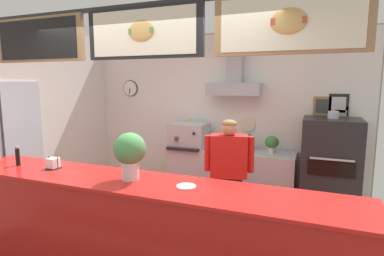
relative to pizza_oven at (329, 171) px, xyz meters
name	(u,v)px	position (x,y,z in m)	size (l,w,h in m)	color
back_wall_assembly	(218,111)	(-1.73, 0.35, 0.74)	(4.72, 2.63, 2.75)	gray
service_counter	(139,233)	(-1.75, -2.18, -0.22)	(4.08, 0.67, 1.04)	#B21916
back_prep_counter	(230,177)	(-1.44, 0.11, -0.30)	(1.99, 0.60, 0.88)	#B7BABF
pizza_oven	(329,171)	(0.00, 0.00, 0.00)	(0.75, 0.71, 1.56)	#232326
shop_worker	(229,177)	(-1.17, -1.03, 0.07)	(0.58, 0.32, 1.51)	#232328
espresso_machine	(189,135)	(-2.14, 0.08, 0.35)	(0.59, 0.57, 0.40)	#B7BABF
potted_rosemary	(227,142)	(-1.51, 0.14, 0.26)	(0.19, 0.19, 0.21)	beige
potted_thyme	(272,143)	(-0.81, 0.14, 0.30)	(0.21, 0.21, 0.26)	beige
potted_sage	(247,141)	(-1.20, 0.15, 0.30)	(0.25, 0.25, 0.28)	#9E563D
pepper_grinder	(18,156)	(-3.27, -2.19, 0.41)	(0.05, 0.05, 0.22)	black
napkin_holder	(53,164)	(-2.81, -2.14, 0.36)	(0.13, 0.12, 0.13)	#262628
basil_vase	(130,153)	(-1.83, -2.16, 0.56)	(0.30, 0.30, 0.45)	silver
condiment_plate	(186,186)	(-1.26, -2.16, 0.31)	(0.17, 0.17, 0.01)	white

